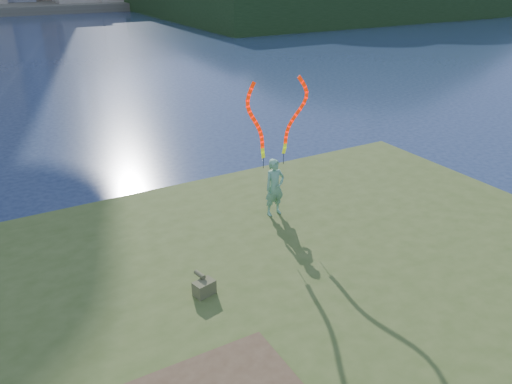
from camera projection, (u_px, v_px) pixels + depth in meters
ground at (244, 307)px, 11.16m from camera, size 320.00×320.00×0.00m
grassy_knoll at (303, 360)px, 9.21m from camera, size 20.00×18.00×0.80m
wooded_hill at (383, 7)px, 85.21m from camera, size 78.00×50.00×63.00m
woman_with_ribbons at (275, 165)px, 13.02m from camera, size 2.03×0.39×3.97m
canvas_bag at (204, 287)px, 10.23m from camera, size 0.48×0.54×0.41m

